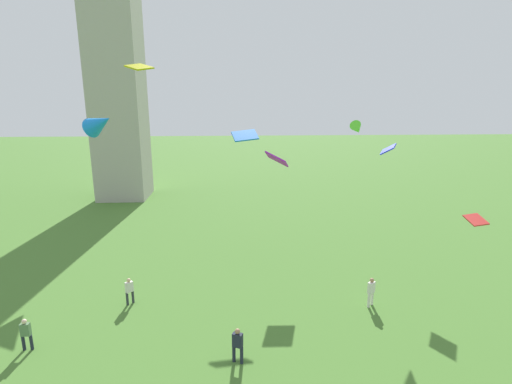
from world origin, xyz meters
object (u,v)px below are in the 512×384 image
person_3 (26,333)px  kite_flying_0 (388,149)px  person_2 (238,344)px  kite_flying_3 (100,123)px  kite_flying_2 (277,159)px  person_1 (129,290)px  kite_flying_4 (357,129)px  person_0 (371,290)px  kite_flying_6 (476,220)px  kite_flying_7 (245,135)px  kite_flying_1 (139,67)px

person_3 → kite_flying_0: size_ratio=0.91×
person_3 → kite_flying_0: (20.87, 10.17, 7.20)m
person_2 → kite_flying_3: size_ratio=0.56×
person_2 → kite_flying_2: 13.88m
person_1 → kite_flying_4: 17.99m
person_2 → kite_flying_2: kite_flying_2 is taller
person_2 → kite_flying_4: (8.44, 11.30, 8.61)m
person_2 → kite_flying_0: bearing=69.7°
person_0 → person_1: size_ratio=1.08×
person_2 → kite_flying_4: bearing=76.1°
person_2 → kite_flying_6: bearing=26.1°
person_3 → kite_flying_7: 17.25m
person_3 → kite_flying_1: (6.82, -3.01, 11.79)m
person_2 → kite_flying_0: (10.88, 11.62, 7.15)m
person_3 → kite_flying_7: (10.71, 10.79, 8.16)m
kite_flying_0 → kite_flying_1: kite_flying_1 is taller
person_3 → person_2: bearing=169.9°
kite_flying_4 → kite_flying_7: size_ratio=0.76×
person_2 → person_1: bearing=161.4°
kite_flying_2 → kite_flying_6: kite_flying_2 is taller
kite_flying_7 → kite_flying_0: bearing=163.1°
kite_flying_4 → kite_flying_1: bearing=83.2°
kite_flying_6 → kite_flying_1: bearing=-80.6°
person_0 → person_3: size_ratio=1.07×
person_1 → kite_flying_7: size_ratio=0.81×
kite_flying_2 → kite_flying_0: bearing=-149.9°
person_1 → kite_flying_3: kite_flying_3 is taller
person_2 → kite_flying_0: 17.45m
person_2 → kite_flying_2: bearing=98.9°
kite_flying_2 → person_0: bearing=154.6°
kite_flying_0 → kite_flying_4: kite_flying_4 is taller
person_1 → kite_flying_2: bearing=172.2°
person_0 → kite_flying_3: size_ratio=0.56×
person_1 → kite_flying_1: bearing=70.4°
kite_flying_2 → kite_flying_4: 5.93m
kite_flying_6 → kite_flying_7: size_ratio=0.50×
kite_flying_2 → kite_flying_7: kite_flying_7 is taller
person_0 → kite_flying_6: bearing=85.3°
kite_flying_2 → kite_flying_4: bearing=-154.3°
kite_flying_3 → person_2: bearing=-116.4°
person_3 → person_0: bearing=-172.0°
person_0 → kite_flying_4: size_ratio=1.14×
person_1 → kite_flying_7: bearing=-178.6°
person_3 → kite_flying_7: bearing=-136.6°
person_0 → kite_flying_4: (0.77, 6.81, 8.59)m
person_0 → person_1: person_0 is taller
kite_flying_0 → kite_flying_4: 2.86m
kite_flying_0 → kite_flying_3: 21.67m
person_0 → person_2: person_0 is taller
kite_flying_4 → kite_flying_7: kite_flying_4 is taller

